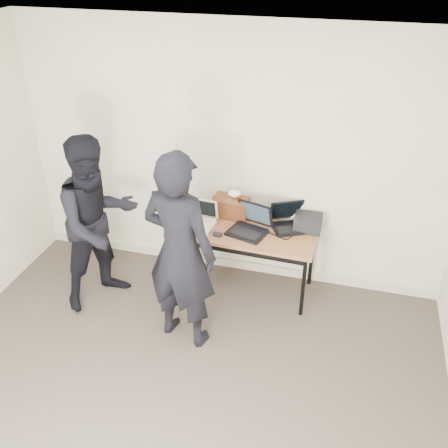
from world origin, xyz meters
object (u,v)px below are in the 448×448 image
at_px(desk, 243,235).
at_px(person_observer, 98,223).
at_px(laptop_center, 250,226).
at_px(person_typist, 180,252).
at_px(laptop_beige, 199,221).
at_px(equipment_box, 308,223).
at_px(leather_satchel, 231,207).
at_px(laptop_right, 289,222).

bearing_deg(desk, person_observer, -157.23).
distance_m(laptop_center, person_observer, 1.50).
xyz_separation_m(laptop_center, person_typist, (-0.43, -0.86, 0.16)).
height_order(laptop_beige, equipment_box, laptop_beige).
bearing_deg(leather_satchel, laptop_center, -34.83).
bearing_deg(laptop_center, equipment_box, 34.56).
distance_m(person_typist, person_observer, 1.04).
distance_m(laptop_beige, person_typist, 0.86).
relative_size(leather_satchel, person_observer, 0.21).
bearing_deg(laptop_right, laptop_center, -179.55).
bearing_deg(person_observer, leather_satchel, -24.58).
bearing_deg(desk, person_typist, -110.77).
xyz_separation_m(desk, laptop_right, (0.44, 0.19, 0.12)).
xyz_separation_m(desk, person_observer, (-1.33, -0.50, 0.23)).
xyz_separation_m(laptop_center, equipment_box, (0.56, 0.19, 0.01)).
distance_m(laptop_right, leather_satchel, 0.62).
xyz_separation_m(desk, laptop_beige, (-0.46, -0.02, 0.11)).
height_order(laptop_right, person_typist, person_typist).
bearing_deg(equipment_box, laptop_center, -161.64).
bearing_deg(laptop_right, desk, 177.21).
bearing_deg(laptop_right, person_observer, 174.67).
bearing_deg(laptop_beige, laptop_right, 18.60).
distance_m(laptop_right, person_typist, 1.33).
xyz_separation_m(laptop_beige, laptop_right, (0.89, 0.21, 0.01)).
bearing_deg(person_observer, laptop_right, -35.41).
bearing_deg(laptop_center, person_observer, -144.00).
xyz_separation_m(leather_satchel, person_observer, (-1.15, -0.73, 0.04)).
relative_size(laptop_center, person_typist, 0.24).
bearing_deg(laptop_right, laptop_beige, 166.63).
bearing_deg(person_typist, laptop_right, -114.80).
relative_size(laptop_beige, person_typist, 0.18).
bearing_deg(person_observer, laptop_beige, -28.03).
bearing_deg(equipment_box, person_typist, -133.50).
height_order(desk, equipment_box, equipment_box).
relative_size(desk, laptop_center, 3.34).
height_order(laptop_beige, person_typist, person_typist).
xyz_separation_m(desk, laptop_center, (0.07, 0.01, 0.12)).
xyz_separation_m(laptop_right, equipment_box, (0.19, -0.00, 0.02)).
bearing_deg(person_observer, equipment_box, -37.40).
height_order(laptop_center, laptop_right, laptop_center).
height_order(desk, laptop_right, laptop_right).
distance_m(desk, laptop_center, 0.14).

